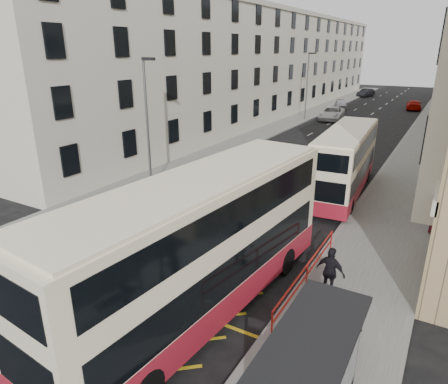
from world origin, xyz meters
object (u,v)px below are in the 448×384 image
Objects in this scene: street_lamp_near at (147,117)px; street_lamp_far at (307,83)px; pedestrian_far at (330,272)px; white_van at (332,113)px; pedestrian_mid at (347,328)px; pedestrian_near at (277,382)px; double_decker_front at (200,247)px; bus_shelter at (311,377)px; car_dark at (366,93)px; car_red at (414,105)px; car_silver at (341,104)px; double_decker_rear at (345,162)px.

street_lamp_near and street_lamp_far have the same top height.
street_lamp_far is 38.85m from pedestrian_far.
pedestrian_mid is at bearing -79.78° from white_van.
double_decker_front is at bearing -52.05° from pedestrian_near.
double_decker_front is at bearing 146.83° from bus_shelter.
bus_shelter is 6.33m from pedestrian_far.
pedestrian_mid is 0.40× the size of car_dark.
street_lamp_far is 20.47m from car_red.
bus_shelter reaches higher than pedestrian_far.
car_red is at bearing 93.70° from bus_shelter.
car_silver reaches higher than car_red.
white_van is 16.85m from car_red.
car_dark is (-1.61, 28.83, -0.07)m from white_van.
car_dark is (-13.54, 73.35, -1.40)m from bus_shelter.
white_van is (-11.94, 41.11, -0.23)m from pedestrian_mid.
car_dark is (1.15, 30.95, -3.90)m from street_lamp_far.
pedestrian_mid is at bearing -93.48° from car_silver.
pedestrian_mid is at bearing 89.76° from bus_shelter.
double_decker_front reaches higher than pedestrian_mid.
double_decker_rear is 28.18m from white_van.
car_red is (10.86, 46.90, -3.93)m from street_lamp_near.
street_lamp_far is at bearing -148.47° from white_van.
double_decker_front is 5.07m from pedestrian_mid.
street_lamp_near is at bearing -100.90° from white_van.
car_red is at bearing -74.70° from pedestrian_far.
pedestrian_far is 39.86m from white_van.
street_lamp_near is 1.78× the size of car_dark.
pedestrian_far is at bearing 110.18° from pedestrian_mid.
car_dark is at bearing 96.41° from pedestrian_mid.
car_dark is (-12.31, 67.23, -0.35)m from pedestrian_far.
street_lamp_near is at bearing -109.69° from car_silver.
street_lamp_near is at bearing -76.30° from car_dark.
bus_shelter is 0.73× the size of white_van.
car_red is at bearing 57.27° from street_lamp_far.
street_lamp_near is at bearing 144.01° from pedestrian_mid.
street_lamp_near reaches higher than car_red.
pedestrian_near is 5.50m from pedestrian_far.
bus_shelter is at bearing -40.14° from street_lamp_near.
white_van is 28.88m from car_dark.
car_silver is at bearing -63.42° from pedestrian_far.
street_lamp_far reaches higher than double_decker_rear.
pedestrian_near is at bearing -81.98° from white_van.
street_lamp_far is at bearing -57.14° from pedestrian_far.
car_dark is at bearing 96.27° from double_decker_rear.
pedestrian_mid reaches higher than car_red.
car_dark is (0.00, 18.15, 0.02)m from car_silver.
car_silver is (-12.31, 49.08, -0.37)m from pedestrian_far.
car_dark is at bearing -67.12° from pedestrian_far.
street_lamp_near is 15.27m from pedestrian_far.
pedestrian_far is at bearing 44.25° from double_decker_front.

